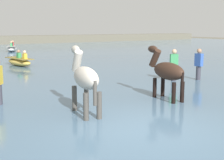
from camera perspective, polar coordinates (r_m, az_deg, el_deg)
name	(u,v)px	position (r m, az deg, el deg)	size (l,w,h in m)	color
ground_plane	(146,141)	(7.15, 6.26, -11.07)	(120.00, 120.00, 0.00)	#666051
water_surface	(21,76)	(15.98, -16.45, 0.69)	(90.00, 90.00, 0.29)	slate
horse_lead_pinto	(85,79)	(8.03, -4.99, 0.12)	(0.71, 1.88, 2.03)	beige
horse_trailing_dark_bay	(167,72)	(9.80, 10.05, 1.40)	(0.55, 1.77, 1.93)	#382319
boat_near_port	(19,61)	(19.17, -16.65, 3.28)	(1.17, 2.55, 0.93)	gold
boat_far_offshore	(12,48)	(30.89, -17.92, 5.54)	(1.63, 2.83, 0.98)	silver
person_wading_mid	(199,66)	(13.85, 15.61, 2.43)	(0.23, 0.34, 1.63)	#383842
person_spectator_far	(174,67)	(13.32, 11.27, 2.32)	(0.38, 0.33, 1.63)	#383842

